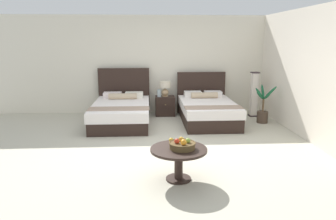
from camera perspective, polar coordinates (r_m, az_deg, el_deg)
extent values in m
cube|color=#BDB7A2|center=(6.25, 0.18, -6.01)|extent=(9.27, 9.22, 0.02)
cube|color=silver|center=(8.76, -1.02, 8.17)|extent=(9.27, 0.12, 2.62)
cube|color=silver|center=(7.12, 23.50, 6.12)|extent=(0.12, 4.82, 2.62)
cube|color=black|center=(7.69, -8.38, -1.45)|extent=(1.29, 2.12, 0.27)
cube|color=white|center=(7.63, -8.44, 0.36)|extent=(1.33, 2.16, 0.22)
cube|color=black|center=(8.66, -7.91, 3.40)|extent=(1.36, 0.06, 1.24)
cube|color=white|center=(8.41, -9.96, 2.69)|extent=(0.46, 0.30, 0.14)
cube|color=white|center=(8.36, -6.11, 2.75)|extent=(0.46, 0.30, 0.14)
cylinder|color=#C5AD8C|center=(8.14, -8.17, 2.47)|extent=(0.71, 0.15, 0.15)
cube|color=gray|center=(7.03, -8.85, 0.26)|extent=(1.34, 0.41, 0.01)
cube|color=black|center=(7.79, 7.16, -1.12)|extent=(1.23, 2.02, 0.30)
cube|color=white|center=(7.73, 7.21, 0.71)|extent=(1.27, 2.06, 0.20)
cube|color=black|center=(8.71, 5.97, 3.14)|extent=(1.31, 0.06, 1.13)
cube|color=white|center=(8.38, 4.47, 2.89)|extent=(0.44, 0.30, 0.14)
cube|color=white|center=(8.48, 8.09, 2.91)|extent=(0.44, 0.30, 0.14)
cylinder|color=#C5AD8C|center=(8.19, 6.58, 2.65)|extent=(0.68, 0.15, 0.15)
cube|color=gray|center=(7.09, 8.21, 0.48)|extent=(1.29, 0.39, 0.01)
cube|color=black|center=(8.43, -0.53, 0.75)|extent=(0.51, 0.41, 0.51)
sphere|color=tan|center=(8.20, -0.46, 0.97)|extent=(0.02, 0.02, 0.02)
cylinder|color=tan|center=(8.40, -0.55, 2.55)|extent=(0.17, 0.17, 0.02)
ellipsoid|color=tan|center=(8.38, -0.55, 3.21)|extent=(0.19, 0.19, 0.18)
cylinder|color=#99844C|center=(8.36, -0.55, 3.95)|extent=(0.02, 0.02, 0.04)
cylinder|color=beige|center=(8.35, -0.55, 4.62)|extent=(0.29, 0.29, 0.16)
cylinder|color=#A9BBC0|center=(8.32, -1.59, 3.01)|extent=(0.10, 0.10, 0.18)
torus|color=#A9BBC0|center=(8.30, -1.59, 3.66)|extent=(0.10, 0.10, 0.01)
cylinder|color=black|center=(4.69, 1.90, -12.26)|extent=(0.37, 0.37, 0.02)
cylinder|color=black|center=(4.61, 1.92, -9.91)|extent=(0.12, 0.12, 0.44)
cylinder|color=black|center=(4.53, 1.94, -7.12)|extent=(0.81, 0.81, 0.04)
cylinder|color=brown|center=(4.50, 2.59, -6.46)|extent=(0.36, 0.36, 0.08)
torus|color=brown|center=(4.48, 2.60, -5.95)|extent=(0.38, 0.38, 0.02)
sphere|color=gold|center=(4.55, 2.38, -5.26)|extent=(0.07, 0.07, 0.07)
sphere|color=red|center=(4.46, 1.58, -5.62)|extent=(0.07, 0.07, 0.07)
sphere|color=orange|center=(4.40, 2.83, -5.84)|extent=(0.08, 0.08, 0.08)
sphere|color=#86A93F|center=(4.49, 3.62, -5.52)|extent=(0.07, 0.07, 0.07)
sphere|color=gold|center=(4.75, 0.59, -5.45)|extent=(0.07, 0.07, 0.07)
cube|color=#291D23|center=(8.68, 14.99, -0.95)|extent=(0.20, 0.20, 0.03)
cube|color=silver|center=(8.57, 15.21, 2.75)|extent=(0.16, 0.16, 1.11)
cube|color=#291D23|center=(8.50, 15.43, 6.52)|extent=(0.20, 0.20, 0.02)
cylinder|color=#4A392D|center=(8.03, 16.62, -1.23)|extent=(0.26, 0.26, 0.28)
cylinder|color=brown|center=(7.97, 16.76, 0.83)|extent=(0.04, 0.04, 0.31)
ellipsoid|color=#1A5734|center=(7.95, 17.91, 2.99)|extent=(0.33, 0.11, 0.35)
ellipsoid|color=#1A5734|center=(8.04, 16.70, 3.19)|extent=(0.10, 0.31, 0.35)
ellipsoid|color=#1A5734|center=(7.97, 16.16, 2.89)|extent=(0.21, 0.22, 0.30)
ellipsoid|color=#1A5734|center=(7.83, 16.25, 2.53)|extent=(0.27, 0.19, 0.26)
ellipsoid|color=#1A5734|center=(7.82, 17.39, 2.36)|extent=(0.11, 0.28, 0.23)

